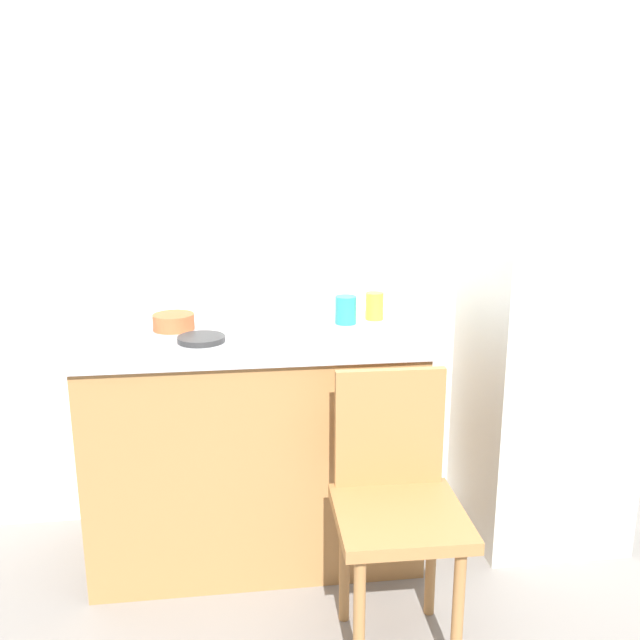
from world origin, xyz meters
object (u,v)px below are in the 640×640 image
(terracotta_bowl, at_px, (174,322))
(cup_yellow, at_px, (375,306))
(refrigerator, at_px, (543,382))
(chair, at_px, (396,499))
(dish_tray, at_px, (254,321))
(hotplate, at_px, (201,339))
(cup_teal, at_px, (347,310))

(terracotta_bowl, bearing_deg, cup_yellow, 3.91)
(refrigerator, height_order, chair, refrigerator)
(dish_tray, height_order, cup_yellow, cup_yellow)
(chair, height_order, hotplate, hotplate)
(chair, relative_size, hotplate, 5.24)
(chair, bearing_deg, cup_yellow, 85.53)
(hotplate, height_order, cup_yellow, cup_yellow)
(terracotta_bowl, bearing_deg, cup_teal, 0.31)
(chair, distance_m, terracotta_bowl, 1.06)
(cup_yellow, bearing_deg, hotplate, -160.85)
(cup_teal, bearing_deg, cup_yellow, 22.43)
(hotplate, height_order, cup_teal, cup_teal)
(cup_yellow, bearing_deg, terracotta_bowl, -176.09)
(refrigerator, xyz_separation_m, dish_tray, (-1.17, 0.06, 0.28))
(terracotta_bowl, height_order, cup_yellow, cup_yellow)
(refrigerator, distance_m, chair, 0.97)
(hotplate, xyz_separation_m, cup_yellow, (0.68, 0.24, 0.04))
(dish_tray, xyz_separation_m, cup_yellow, (0.48, 0.06, 0.03))
(cup_yellow, distance_m, cup_teal, 0.13)
(refrigerator, xyz_separation_m, hotplate, (-1.36, -0.12, 0.27))
(hotplate, xyz_separation_m, cup_teal, (0.56, 0.19, 0.04))
(hotplate, relative_size, cup_yellow, 1.56)
(hotplate, distance_m, cup_yellow, 0.72)
(dish_tray, distance_m, cup_teal, 0.36)
(chair, xyz_separation_m, cup_teal, (-0.05, 0.65, 0.46))
(chair, relative_size, terracotta_bowl, 5.70)
(refrigerator, xyz_separation_m, terracotta_bowl, (-1.47, 0.06, 0.29))
(refrigerator, relative_size, terracotta_bowl, 8.29)
(hotplate, bearing_deg, dish_tray, 42.18)
(dish_tray, height_order, terracotta_bowl, terracotta_bowl)
(refrigerator, distance_m, dish_tray, 1.20)
(chair, xyz_separation_m, hotplate, (-0.61, 0.47, 0.42))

